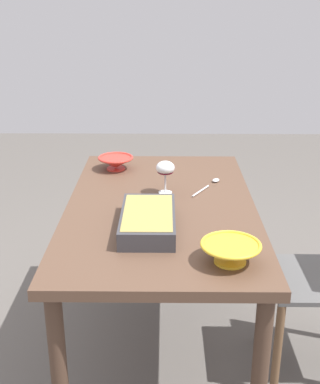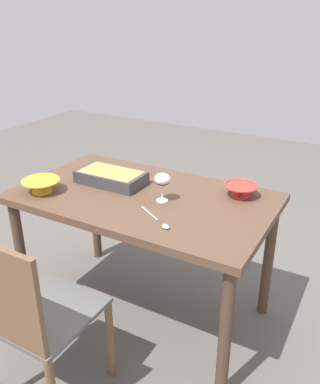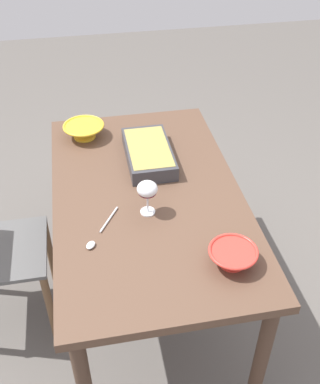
% 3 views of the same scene
% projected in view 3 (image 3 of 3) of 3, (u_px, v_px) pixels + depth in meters
% --- Properties ---
extents(ground_plane, '(8.00, 8.00, 0.00)m').
position_uv_depth(ground_plane, '(150.00, 305.00, 2.45)').
color(ground_plane, '#5B5651').
extents(dining_table, '(1.35, 0.79, 0.77)m').
position_uv_depth(dining_table, '(148.00, 209.00, 2.02)').
color(dining_table, brown).
rests_on(dining_table, ground_plane).
extents(wine_glass, '(0.08, 0.08, 0.15)m').
position_uv_depth(wine_glass, '(147.00, 191.00, 1.80)').
color(wine_glass, white).
rests_on(wine_glass, dining_table).
extents(casserole_dish, '(0.38, 0.20, 0.07)m').
position_uv_depth(casserole_dish, '(149.00, 153.00, 2.13)').
color(casserole_dish, '#38383D').
rests_on(casserole_dish, dining_table).
extents(mixing_bowl, '(0.20, 0.20, 0.07)m').
position_uv_depth(mixing_bowl, '(84.00, 130.00, 2.28)').
color(mixing_bowl, yellow).
rests_on(mixing_bowl, dining_table).
extents(small_bowl, '(0.18, 0.18, 0.07)m').
position_uv_depth(small_bowl, '(233.00, 256.00, 1.63)').
color(small_bowl, red).
rests_on(small_bowl, dining_table).
extents(serving_spoon, '(0.23, 0.15, 0.01)m').
position_uv_depth(serving_spoon, '(97.00, 236.00, 1.75)').
color(serving_spoon, silver).
rests_on(serving_spoon, dining_table).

